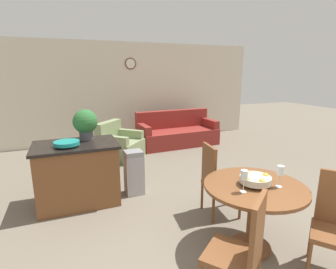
{
  "coord_description": "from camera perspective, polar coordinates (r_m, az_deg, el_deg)",
  "views": [
    {
      "loc": [
        -1.44,
        -1.02,
        1.91
      ],
      "look_at": [
        0.03,
        2.69,
        0.96
      ],
      "focal_mm": 28.0,
      "sensor_mm": 36.0,
      "label": 1
    }
  ],
  "objects": [
    {
      "name": "wall_back",
      "position": [
        7.41,
        -10.4,
        8.92
      ],
      "size": [
        8.0,
        0.09,
        2.7
      ],
      "color": "beige",
      "rests_on": "ground_plane"
    },
    {
      "name": "dining_table",
      "position": [
        3.01,
        18.16,
        -13.4
      ],
      "size": [
        1.06,
        1.06,
        0.76
      ],
      "color": "brown",
      "rests_on": "ground_plane"
    },
    {
      "name": "dining_chair_near_left",
      "position": [
        2.38,
        15.81,
        -22.66
      ],
      "size": [
        0.59,
        0.59,
        0.99
      ],
      "rotation": [
        0.0,
        0.0,
        6.95
      ],
      "color": "brown",
      "rests_on": "ground_plane"
    },
    {
      "name": "dining_chair_far_side",
      "position": [
        3.6,
        10.37,
        -9.39
      ],
      "size": [
        0.47,
        0.47,
        0.99
      ],
      "rotation": [
        0.0,
        0.0,
        4.59
      ],
      "color": "brown",
      "rests_on": "ground_plane"
    },
    {
      "name": "fruit_bowl",
      "position": [
        2.91,
        18.49,
        -9.26
      ],
      "size": [
        0.32,
        0.32,
        0.12
      ],
      "color": "#B7B29E",
      "rests_on": "dining_table"
    },
    {
      "name": "wine_glass_left",
      "position": [
        2.68,
        16.25,
        -8.65
      ],
      "size": [
        0.07,
        0.07,
        0.23
      ],
      "color": "silver",
      "rests_on": "dining_table"
    },
    {
      "name": "wine_glass_right",
      "position": [
        2.92,
        23.27,
        -7.37
      ],
      "size": [
        0.07,
        0.07,
        0.23
      ],
      "color": "silver",
      "rests_on": "dining_table"
    },
    {
      "name": "kitchen_island",
      "position": [
        4.12,
        -19.05,
        -7.97
      ],
      "size": [
        1.17,
        0.79,
        0.91
      ],
      "color": "brown",
      "rests_on": "ground_plane"
    },
    {
      "name": "teal_bowl",
      "position": [
        3.86,
        -21.21,
        -1.78
      ],
      "size": [
        0.34,
        0.34,
        0.07
      ],
      "color": "teal",
      "rests_on": "kitchen_island"
    },
    {
      "name": "potted_plant",
      "position": [
        4.12,
        -17.56,
        2.44
      ],
      "size": [
        0.36,
        0.36,
        0.46
      ],
      "color": "#4C4C51",
      "rests_on": "kitchen_island"
    },
    {
      "name": "trash_bin",
      "position": [
        4.25,
        -7.41,
        -8.2
      ],
      "size": [
        0.28,
        0.26,
        0.71
      ],
      "color": "#9E9EA3",
      "rests_on": "ground_plane"
    },
    {
      "name": "couch",
      "position": [
        7.02,
        1.97,
        0.2
      ],
      "size": [
        2.12,
        0.96,
        0.89
      ],
      "rotation": [
        0.0,
        0.0,
        0.05
      ],
      "color": "maroon",
      "rests_on": "ground_plane"
    },
    {
      "name": "armchair",
      "position": [
        6.05,
        -10.52,
        -2.39
      ],
      "size": [
        1.15,
        1.15,
        0.82
      ],
      "rotation": [
        0.0,
        0.0,
        0.82
      ],
      "color": "gray",
      "rests_on": "ground_plane"
    }
  ]
}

